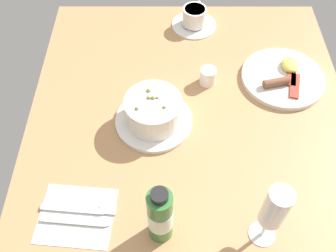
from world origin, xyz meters
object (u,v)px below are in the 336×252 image
(coffee_cup, at_px, (194,18))
(breakfast_plate, at_px, (283,77))
(wine_glass, at_px, (274,210))
(creamer_jug, at_px, (208,76))
(porridge_bowl, at_px, (153,112))
(cutlery_setting, at_px, (78,216))
(sauce_bottle_green, at_px, (160,216))

(coffee_cup, distance_m, breakfast_plate, 0.34)
(wine_glass, xyz_separation_m, breakfast_plate, (-0.45, 0.12, -0.11))
(coffee_cup, height_order, creamer_jug, coffee_cup)
(coffee_cup, bearing_deg, porridge_bowl, -17.04)
(cutlery_setting, xyz_separation_m, sauce_bottle_green, (0.03, 0.18, 0.08))
(coffee_cup, xyz_separation_m, creamer_jug, (0.25, 0.03, -0.00))
(coffee_cup, bearing_deg, cutlery_setting, -23.23)
(cutlery_setting, bearing_deg, porridge_bowl, 148.45)
(creamer_jug, height_order, breakfast_plate, creamer_jug)
(cutlery_setting, height_order, coffee_cup, coffee_cup)
(porridge_bowl, height_order, creamer_jug, porridge_bowl)
(cutlery_setting, distance_m, wine_glass, 0.41)
(creamer_jug, height_order, sauce_bottle_green, sauce_bottle_green)
(cutlery_setting, bearing_deg, breakfast_plate, 128.31)
(porridge_bowl, relative_size, cutlery_setting, 1.13)
(sauce_bottle_green, bearing_deg, creamer_jug, 164.03)
(breakfast_plate, bearing_deg, coffee_cup, -134.43)
(porridge_bowl, xyz_separation_m, breakfast_plate, (-0.15, 0.36, -0.03))
(wine_glass, height_order, sauce_bottle_green, wine_glass)
(sauce_bottle_green, relative_size, breakfast_plate, 0.77)
(wine_glass, bearing_deg, breakfast_plate, 164.49)
(creamer_jug, bearing_deg, breakfast_plate, 92.69)
(coffee_cup, height_order, wine_glass, wine_glass)
(coffee_cup, relative_size, breakfast_plate, 0.61)
(cutlery_setting, relative_size, sauce_bottle_green, 0.98)
(coffee_cup, distance_m, creamer_jug, 0.25)
(coffee_cup, relative_size, creamer_jug, 2.56)
(coffee_cup, relative_size, sauce_bottle_green, 0.79)
(porridge_bowl, xyz_separation_m, coffee_cup, (-0.39, 0.12, -0.01))
(wine_glass, height_order, breakfast_plate, wine_glass)
(porridge_bowl, distance_m, breakfast_plate, 0.39)
(wine_glass, bearing_deg, porridge_bowl, -141.68)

